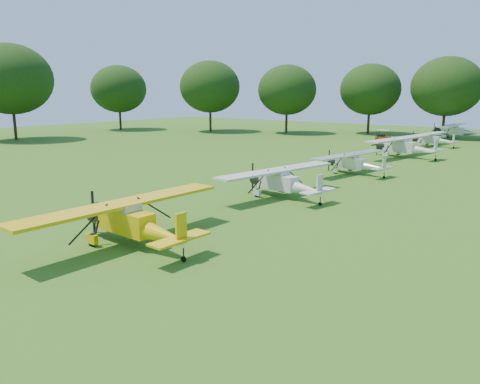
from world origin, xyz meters
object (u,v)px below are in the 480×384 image
object	(u,v)px
aircraft_6	(432,138)
golf_cart	(383,138)
aircraft_2	(132,219)
aircraft_3	(283,180)
aircraft_5	(404,145)
aircraft_7	(456,130)
aircraft_4	(354,162)

from	to	relation	value
aircraft_6	golf_cart	size ratio (longest dim) A/B	4.60
aircraft_2	aircraft_3	bearing A→B (deg)	91.75
aircraft_5	golf_cart	size ratio (longest dim) A/B	5.80
aircraft_2	golf_cart	distance (m)	55.37
aircraft_7	aircraft_4	bearing A→B (deg)	-88.68
aircraft_6	aircraft_7	xyz separation A→B (m)	(-0.14, 13.70, 0.28)
aircraft_2	aircraft_4	world-z (taller)	aircraft_2
aircraft_4	aircraft_7	xyz separation A→B (m)	(-0.85, 40.77, 0.24)
aircraft_6	aircraft_5	bearing A→B (deg)	-79.50
aircraft_4	aircraft_5	xyz separation A→B (m)	(-0.10, 13.78, 0.25)
aircraft_7	golf_cart	bearing A→B (deg)	-122.80
aircraft_4	golf_cart	bearing A→B (deg)	115.86
aircraft_7	aircraft_3	bearing A→B (deg)	-88.91
aircraft_2	aircraft_5	bearing A→B (deg)	92.30
aircraft_4	aircraft_7	size ratio (longest dim) A/B	0.84
aircraft_2	aircraft_6	world-z (taller)	aircraft_2
aircraft_2	aircraft_6	xyz separation A→B (m)	(-0.63, 52.71, -0.23)
aircraft_3	aircraft_4	distance (m)	12.18
aircraft_5	aircraft_2	bearing A→B (deg)	-80.88
aircraft_2	aircraft_4	size ratio (longest dim) A/B	1.16
aircraft_7	aircraft_6	bearing A→B (deg)	-89.29
aircraft_3	aircraft_4	bearing A→B (deg)	100.11
golf_cart	aircraft_5	bearing A→B (deg)	-62.00
aircraft_5	aircraft_6	bearing A→B (deg)	101.71
aircraft_4	aircraft_5	distance (m)	13.78
aircraft_2	aircraft_3	distance (m)	13.47
aircraft_2	aircraft_4	distance (m)	25.64
aircraft_6	golf_cart	xyz separation A→B (m)	(-7.70, 2.03, -0.51)
aircraft_2	aircraft_5	world-z (taller)	aircraft_5
aircraft_3	aircraft_6	bearing A→B (deg)	101.02
aircraft_7	golf_cart	size ratio (longest dim) A/B	5.70
aircraft_4	aircraft_5	size ratio (longest dim) A/B	0.82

